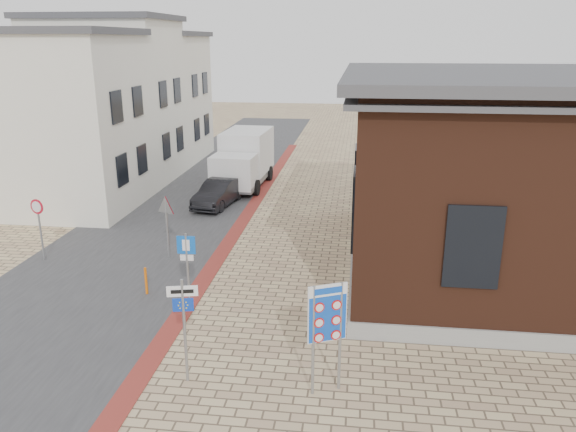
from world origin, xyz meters
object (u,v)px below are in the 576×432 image
at_px(border_sign, 327,316).
at_px(bollard, 146,281).
at_px(box_truck, 244,159).
at_px(essen_sign, 184,314).
at_px(parking_sign, 187,259).
at_px(sedan, 218,193).

height_order(border_sign, bollard, border_sign).
bearing_deg(box_truck, border_sign, -70.36).
height_order(essen_sign, parking_sign, essen_sign).
height_order(sedan, bollard, sedan).
height_order(essen_sign, bollard, essen_sign).
bearing_deg(sedan, border_sign, -57.76).
distance_m(sedan, bollard, 10.14).
xyz_separation_m(sedan, parking_sign, (1.87, -11.09, 1.04)).
xyz_separation_m(parking_sign, bollard, (-1.70, 0.95, -1.21)).
bearing_deg(border_sign, sedan, 87.97).
bearing_deg(parking_sign, bollard, 148.44).
xyz_separation_m(box_truck, essen_sign, (2.39, -18.56, 0.21)).
distance_m(sedan, border_sign, 15.89).
bearing_deg(sedan, box_truck, 92.37).
height_order(border_sign, essen_sign, border_sign).
distance_m(box_truck, bollard, 14.16).
bearing_deg(border_sign, bollard, 118.48).
xyz_separation_m(essen_sign, bollard, (-2.70, 4.45, -1.29)).
relative_size(sedan, parking_sign, 1.56).
relative_size(box_truck, essen_sign, 2.22).
distance_m(sedan, parking_sign, 11.29).
distance_m(sedan, essen_sign, 14.91).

